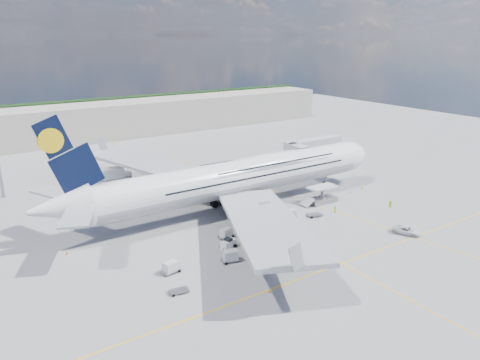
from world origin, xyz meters
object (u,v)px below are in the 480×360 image
baggage_tug (228,244)px  cone_wing_left_outer (112,182)px  service_van (407,230)px  dolly_nose_far (314,215)px  airliner (239,177)px  dolly_back (171,267)px  catering_truck_inner (148,196)px  catering_truck_outer (116,177)px  cargo_loader (321,197)px  cone_wing_right_outer (269,291)px  crew_nose (362,187)px  crew_loader (390,205)px  cone_nose (351,192)px  crew_wing (240,240)px  dolly_row_c (231,256)px  jet_bridge (311,148)px  cone_wing_left_inner (186,204)px  dolly_row_a (179,291)px  crew_tug (324,253)px  cone_wing_right_inner (271,250)px  crew_van (335,209)px  dolly_nose_near (290,214)px  cone_tail (66,253)px  dolly_row_b (226,233)px

baggage_tug → cone_wing_left_outer: 46.87m
service_van → dolly_nose_far: bearing=94.2°
airliner → dolly_back: size_ratio=25.07×
catering_truck_inner → catering_truck_outer: 16.24m
cargo_loader → cone_wing_right_outer: cargo_loader is taller
airliner → dolly_back: airliner is taller
crew_nose → crew_loader: bearing=-126.1°
dolly_back → cone_nose: size_ratio=6.55×
baggage_tug → crew_wing: size_ratio=1.63×
catering_truck_inner → cargo_loader: bearing=-42.7°
crew_nose → cone_wing_left_outer: 60.37m
crew_wing → airliner: bearing=-13.5°
dolly_row_c → crew_nose: dolly_row_c is taller
dolly_back → service_van: size_ratio=0.61×
jet_bridge → catering_truck_inner: size_ratio=2.99×
crew_loader → cone_wing_left_inner: (-34.60, 25.92, -0.67)m
dolly_row_a → dolly_nose_far: 37.46m
dolly_row_c → crew_tug: (13.49, -7.26, -0.24)m
catering_truck_inner → service_van: (32.80, -41.76, -0.99)m
catering_truck_outer → service_van: 67.28m
service_van → cone_wing_right_outer: (-33.21, -2.27, -0.47)m
jet_bridge → cone_wing_right_inner: size_ratio=37.13×
baggage_tug → crew_van: baggage_tug is taller
crew_nose → crew_wing: crew_wing is taller
dolly_row_c → crew_van: dolly_row_c is taller
dolly_back → baggage_tug: size_ratio=0.97×
dolly_nose_near → catering_truck_outer: size_ratio=0.42×
dolly_row_c → dolly_back: 9.84m
dolly_back → cone_wing_right_inner: dolly_back is taller
crew_loader → cone_tail: size_ratio=3.41×
catering_truck_inner → crew_loader: size_ratio=3.49×
dolly_back → catering_truck_outer: 47.95m
dolly_nose_far → crew_van: (4.90, -0.84, 0.40)m
catering_truck_outer → dolly_row_a: bearing=-100.1°
jet_bridge → cone_wing_left_inner: size_ratio=39.48×
catering_truck_outer → airliner: bearing=-61.2°
catering_truck_inner → airliner: bearing=-51.8°
catering_truck_inner → crew_loader: (40.93, -31.39, -0.80)m
jet_bridge → cone_wing_left_inner: 38.70m
baggage_tug → crew_nose: size_ratio=2.16×
jet_bridge → dolly_back: size_ratio=5.96×
jet_bridge → cone_wing_right_outer: bearing=-137.2°
crew_nose → crew_loader: 12.62m
crew_nose → cone_tail: size_ratio=2.84×
dolly_row_c → dolly_back: bearing=-177.2°
dolly_row_b → cone_nose: size_ratio=6.53×
dolly_row_c → crew_wing: 6.09m
cone_nose → cone_wing_left_outer: 57.54m
dolly_nose_near → crew_nose: bearing=23.3°
crew_tug → dolly_nose_far: bearing=32.1°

